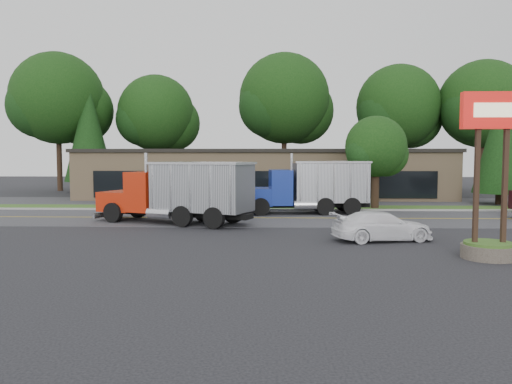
# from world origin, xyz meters

# --- Properties ---
(ground) EXTENTS (140.00, 140.00, 0.00)m
(ground) POSITION_xyz_m (0.00, 0.00, 0.00)
(ground) COLOR #343439
(ground) RESTS_ON ground
(road) EXTENTS (60.00, 8.00, 0.02)m
(road) POSITION_xyz_m (0.00, 9.00, 0.00)
(road) COLOR #545459
(road) RESTS_ON ground
(center_line) EXTENTS (60.00, 0.12, 0.01)m
(center_line) POSITION_xyz_m (0.00, 9.00, 0.00)
(center_line) COLOR gold
(center_line) RESTS_ON ground
(curb) EXTENTS (60.00, 0.30, 0.12)m
(curb) POSITION_xyz_m (0.00, 13.20, 0.00)
(curb) COLOR #9E9E99
(curb) RESTS_ON ground
(grass_verge) EXTENTS (60.00, 3.40, 0.03)m
(grass_verge) POSITION_xyz_m (0.00, 15.00, 0.00)
(grass_verge) COLOR #355B1F
(grass_verge) RESTS_ON ground
(far_parking) EXTENTS (60.00, 7.00, 0.02)m
(far_parking) POSITION_xyz_m (0.00, 20.00, 0.00)
(far_parking) COLOR #545459
(far_parking) RESTS_ON ground
(strip_mall) EXTENTS (32.00, 12.00, 4.00)m
(strip_mall) POSITION_xyz_m (2.00, 26.00, 2.00)
(strip_mall) COLOR tan
(strip_mall) RESTS_ON ground
(bilo_sign) EXTENTS (2.20, 1.90, 5.95)m
(bilo_sign) POSITION_xyz_m (10.50, -2.50, 2.02)
(bilo_sign) COLOR #6B6054
(bilo_sign) RESTS_ON ground
(tree_far_a) EXTENTS (10.26, 9.65, 14.63)m
(tree_far_a) POSITION_xyz_m (-19.84, 32.12, 9.34)
(tree_far_a) COLOR #382619
(tree_far_a) RESTS_ON ground
(tree_far_b) EXTENTS (8.79, 8.27, 12.54)m
(tree_far_b) POSITION_xyz_m (-9.87, 34.11, 8.00)
(tree_far_b) COLOR #382619
(tree_far_b) RESTS_ON ground
(tree_far_c) EXTENTS (10.39, 9.77, 14.81)m
(tree_far_c) POSITION_xyz_m (4.16, 34.12, 9.45)
(tree_far_c) COLOR #382619
(tree_far_c) RESTS_ON ground
(tree_far_d) EXTENTS (9.35, 8.80, 13.34)m
(tree_far_d) POSITION_xyz_m (16.14, 33.11, 8.51)
(tree_far_d) COLOR #382619
(tree_far_d) RESTS_ON ground
(tree_far_e) EXTENTS (9.38, 8.83, 13.38)m
(tree_far_e) POSITION_xyz_m (24.14, 31.11, 8.54)
(tree_far_e) COLOR #382619
(tree_far_e) RESTS_ON ground
(evergreen_left) EXTENTS (4.97, 4.97, 11.30)m
(evergreen_left) POSITION_xyz_m (-16.00, 30.00, 6.21)
(evergreen_left) COLOR #382619
(evergreen_left) RESTS_ON ground
(evergreen_right) EXTENTS (3.89, 3.89, 8.85)m
(evergreen_right) POSITION_xyz_m (20.00, 18.00, 4.86)
(evergreen_right) COLOR #382619
(evergreen_right) RESTS_ON ground
(tree_verge) EXTENTS (4.58, 4.31, 6.53)m
(tree_verge) POSITION_xyz_m (10.07, 15.05, 4.16)
(tree_verge) COLOR #382619
(tree_verge) RESTS_ON ground
(dump_truck_red) EXTENTS (9.12, 5.45, 3.36)m
(dump_truck_red) POSITION_xyz_m (-2.20, 6.41, 1.81)
(dump_truck_red) COLOR black
(dump_truck_red) RESTS_ON ground
(dump_truck_blue) EXTENTS (8.24, 3.30, 3.36)m
(dump_truck_blue) POSITION_xyz_m (5.29, 11.52, 1.80)
(dump_truck_blue) COLOR black
(dump_truck_blue) RESTS_ON ground
(rally_car) EXTENTS (4.65, 2.61, 1.27)m
(rally_car) POSITION_xyz_m (7.50, 1.24, 0.64)
(rally_car) COLOR white
(rally_car) RESTS_ON ground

